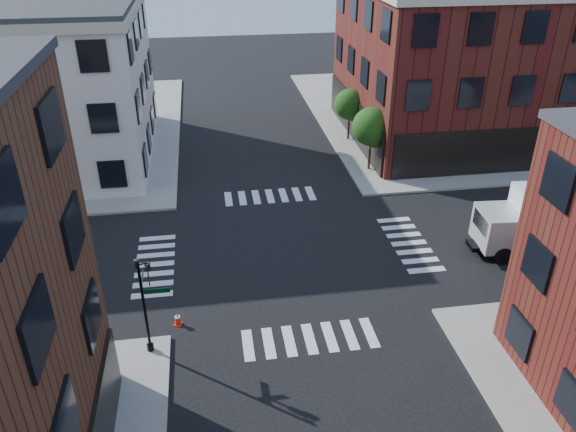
% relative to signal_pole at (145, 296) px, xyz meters
% --- Properties ---
extents(ground, '(120.00, 120.00, 0.00)m').
position_rel_signal_pole_xyz_m(ground, '(6.72, 6.68, -2.86)').
color(ground, black).
rests_on(ground, ground).
extents(sidewalk_ne, '(30.00, 30.00, 0.15)m').
position_rel_signal_pole_xyz_m(sidewalk_ne, '(27.72, 27.68, -2.78)').
color(sidewalk_ne, gray).
rests_on(sidewalk_ne, ground).
extents(building_ne, '(25.00, 16.00, 12.00)m').
position_rel_signal_pole_xyz_m(building_ne, '(27.22, 22.68, 3.14)').
color(building_ne, '#4E1413').
rests_on(building_ne, ground).
extents(tree_near, '(2.69, 2.69, 4.49)m').
position_rel_signal_pole_xyz_m(tree_near, '(14.28, 16.65, 0.30)').
color(tree_near, black).
rests_on(tree_near, ground).
extents(tree_far, '(2.43, 2.43, 4.07)m').
position_rel_signal_pole_xyz_m(tree_far, '(14.28, 22.65, 0.02)').
color(tree_far, black).
rests_on(tree_far, ground).
extents(signal_pole, '(1.29, 1.24, 4.60)m').
position_rel_signal_pole_xyz_m(signal_pole, '(0.00, 0.00, 0.00)').
color(signal_pole, black).
rests_on(signal_pole, ground).
extents(box_truck, '(8.23, 3.00, 3.66)m').
position_rel_signal_pole_xyz_m(box_truck, '(21.03, 4.84, -0.95)').
color(box_truck, silver).
rests_on(box_truck, ground).
extents(traffic_cone, '(0.46, 0.46, 0.64)m').
position_rel_signal_pole_xyz_m(traffic_cone, '(1.02, 1.56, -2.55)').
color(traffic_cone, '#F6270A').
rests_on(traffic_cone, ground).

